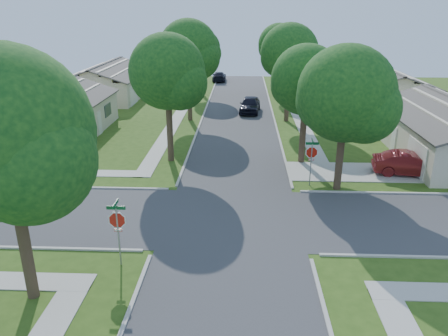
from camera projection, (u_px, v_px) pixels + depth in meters
ground at (232, 218)px, 23.11m from camera, size 100.00×100.00×0.00m
road_ns at (232, 217)px, 23.11m from camera, size 7.00×100.00×0.02m
sidewalk_ne at (295, 110)px, 47.20m from camera, size 1.20×40.00×0.04m
sidewalk_nw at (183, 108)px, 47.71m from camera, size 1.20×40.00×0.04m
driveway at (352, 172)px, 29.42m from camera, size 8.80×3.60×0.05m
stop_sign_sw at (117, 223)px, 18.19m from camera, size 1.05×0.80×2.98m
stop_sign_ne at (312, 154)px, 26.61m from camera, size 1.05×0.80×2.98m
tree_e_near at (307, 83)px, 29.39m from camera, size 4.97×4.80×8.28m
tree_e_mid at (290, 55)px, 40.41m from camera, size 5.59×5.40×9.21m
tree_e_far at (279, 46)px, 52.68m from camera, size 5.17×5.00×8.72m
tree_w_near at (168, 75)px, 29.61m from camera, size 5.38×5.20×8.97m
tree_w_mid at (189, 52)px, 40.72m from camera, size 5.80×5.60×9.56m
tree_w_far at (202, 50)px, 53.24m from camera, size 4.76×4.60×8.04m
tree_sw_corner at (8, 141)px, 14.69m from camera, size 6.21×6.00×9.55m
tree_ne_corner at (346, 98)px, 24.84m from camera, size 5.80×5.60×8.66m
house_ne_far at (381, 91)px, 49.08m from camera, size 8.42×13.60×4.23m
house_nw_near at (50, 118)px, 37.29m from camera, size 8.42×13.60×4.23m
house_nw_far at (108, 85)px, 53.21m from camera, size 8.42×13.60×4.23m
car_driveway at (410, 164)px, 28.71m from camera, size 4.86×2.31×1.54m
car_curb_east at (250, 105)px, 45.83m from camera, size 2.45×5.01×1.64m
car_curb_west at (219, 76)px, 65.09m from camera, size 2.01×4.78×1.38m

